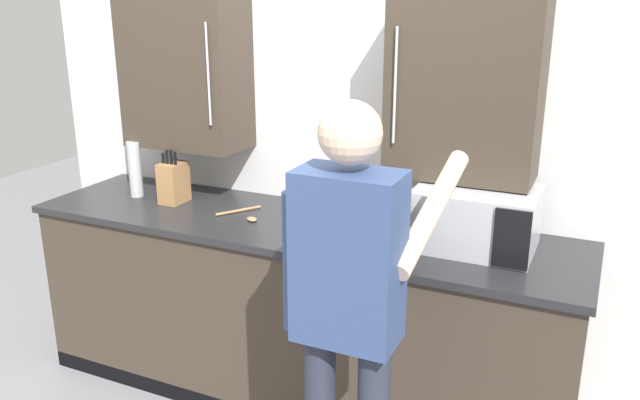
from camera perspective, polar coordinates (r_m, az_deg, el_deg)
back_wall_tiled at (r=3.32m, az=0.48°, el=7.61°), size 3.44×0.44×2.71m
counter_unit at (r=3.34m, az=-2.02°, el=-9.74°), size 2.74×0.71×0.95m
microwave_oven at (r=2.88m, az=12.94°, el=-1.56°), size 0.52×0.75×0.27m
knife_block at (r=3.51m, az=-12.74°, el=1.54°), size 0.11×0.15×0.29m
thermos_flask at (r=3.65m, az=-15.93°, el=2.64°), size 0.07×0.07×0.30m
stock_pot at (r=3.10m, az=0.14°, el=-0.53°), size 0.33×0.24×0.21m
wooden_spoon at (r=3.25m, az=-6.62°, el=-1.29°), size 0.24×0.23×0.02m
person_figure at (r=2.17m, az=2.57°, el=-9.26°), size 0.49×0.66×1.71m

